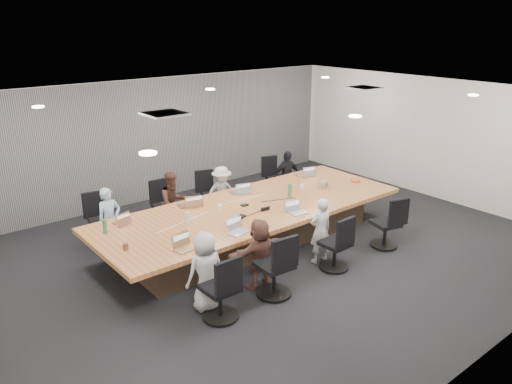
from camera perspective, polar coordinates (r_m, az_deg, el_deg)
floor at (r=9.26m, az=1.57°, el=-6.78°), size 10.00×8.00×0.00m
ceiling at (r=8.42m, az=1.75°, el=10.61°), size 10.00×8.00×0.00m
wall_back at (r=11.95m, az=-11.01°, el=6.02°), size 10.00×0.00×2.80m
wall_front at (r=6.48m, az=25.56°, el=-7.06°), size 10.00×0.00×2.80m
wall_right at (r=12.48m, az=19.45°, el=5.83°), size 0.00×8.00×2.80m
curtain at (r=11.88m, az=-10.83°, el=5.95°), size 9.80×0.04×2.80m
conference_table at (r=9.44m, az=-0.38°, el=-3.56°), size 6.00×2.20×0.74m
chair_0 at (r=9.79m, az=-17.08°, el=-3.58°), size 0.64×0.64×0.81m
chair_1 at (r=10.31m, az=-10.31°, el=-2.02°), size 0.53×0.53×0.76m
chair_2 at (r=10.87m, az=-4.96°, el=-0.66°), size 0.64×0.64×0.75m
chair_3 at (r=11.94m, az=2.37°, el=1.21°), size 0.61×0.61×0.73m
chair_4 at (r=7.18m, az=-4.14°, el=-11.44°), size 0.55×0.55×0.81m
chair_5 at (r=7.71m, az=2.07°, el=-8.89°), size 0.63×0.63×0.86m
chair_6 at (r=8.59m, az=9.01°, el=-6.31°), size 0.54×0.54×0.78m
chair_7 at (r=9.59m, az=14.57°, el=-3.94°), size 0.64×0.64×0.78m
person_0 at (r=9.41m, az=-16.37°, el=-3.11°), size 0.46×0.32×1.22m
laptop_0 at (r=8.89m, az=-15.04°, el=-3.35°), size 0.32×0.26×0.02m
person_1 at (r=9.93m, az=-9.41°, el=-1.24°), size 0.63×0.50×1.26m
laptop_1 at (r=9.44m, az=-7.77°, el=-1.48°), size 0.40×0.32×0.02m
person_2 at (r=10.53m, az=-3.92°, el=-0.12°), size 0.82×0.58×1.16m
laptop_2 at (r=10.05m, az=-2.12°, el=-0.01°), size 0.37×0.28×0.02m
person_3 at (r=11.63m, az=3.52°, el=1.85°), size 0.73×0.38×1.19m
laptop_3 at (r=11.20m, az=5.44°, el=1.96°), size 0.36×0.28×0.02m
person_4 at (r=7.33m, az=-5.77°, el=-9.00°), size 0.61×0.41×1.21m
laptop_4 at (r=7.69m, az=-8.09°, el=-6.49°), size 0.34×0.26×0.02m
person_5 at (r=7.88m, az=0.40°, el=-7.03°), size 1.07×0.36×1.15m
laptop_5 at (r=8.19m, az=-2.05°, el=-4.62°), size 0.38×0.30×0.02m
person_6 at (r=8.72m, az=7.37°, el=-4.39°), size 0.47×0.35×1.18m
laptop_6 at (r=9.02m, az=4.90°, el=-2.39°), size 0.34×0.26×0.02m
bottle_green_left at (r=8.47m, az=-16.89°, el=-3.82°), size 0.08×0.08×0.25m
bottle_green_right at (r=9.77m, az=3.88°, el=0.17°), size 0.09×0.09×0.27m
bottle_clear at (r=8.59m, az=-7.82°, el=-2.95°), size 0.08×0.08×0.21m
cup_white_far at (r=9.18m, az=-4.16°, el=-1.71°), size 0.10×0.10×0.10m
cup_white_near at (r=10.28m, az=5.29°, el=0.60°), size 0.10×0.10×0.10m
mug_brown at (r=7.86m, az=-14.68°, el=-6.05°), size 0.08×0.08×0.10m
mic_left at (r=8.80m, az=-1.74°, el=-2.83°), size 0.20×0.17×0.03m
mic_right at (r=9.35m, az=-1.33°, el=-1.49°), size 0.14×0.10×0.03m
stapler at (r=9.11m, az=1.07°, el=-1.94°), size 0.18×0.06×0.06m
canvas_bag at (r=10.46m, az=7.68°, el=0.92°), size 0.28×0.25×0.13m
snack_packet at (r=10.93m, az=11.32°, el=1.26°), size 0.20×0.18×0.04m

